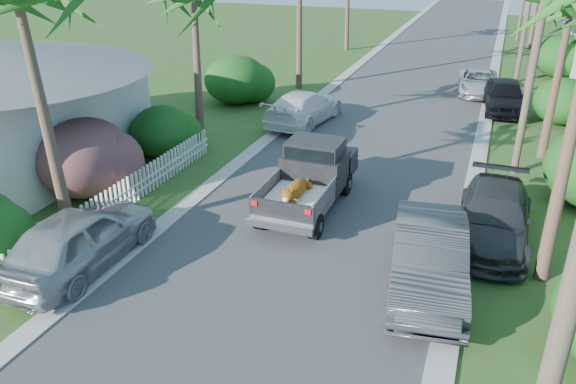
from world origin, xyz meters
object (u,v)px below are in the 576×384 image
at_px(pickup_truck, 312,174).
at_px(utility_pole_b, 537,46).
at_px(parked_car_rn, 429,259).
at_px(utility_pole_c, 530,0).
at_px(parked_car_rm, 494,217).
at_px(parked_car_lf, 304,107).
at_px(parked_car_rd, 478,82).
at_px(parked_car_rf, 505,96).
at_px(utility_pole_a, 574,284).
at_px(parked_car_ln, 79,239).

xyz_separation_m(pickup_truck, utility_pole_b, (6.18, 5.02, 3.59)).
height_order(parked_car_rn, utility_pole_c, utility_pole_c).
xyz_separation_m(parked_car_rm, parked_car_lf, (-8.60, 8.47, 0.03)).
bearing_deg(pickup_truck, parked_car_rd, 75.58).
height_order(parked_car_rf, utility_pole_c, utility_pole_c).
bearing_deg(utility_pole_a, utility_pole_c, 90.00).
bearing_deg(parked_car_rn, utility_pole_b, 69.22).
xyz_separation_m(pickup_truck, utility_pole_c, (6.18, 20.02, 3.59)).
distance_m(parked_car_rm, parked_car_ln, 11.30).
xyz_separation_m(parked_car_rm, utility_pole_a, (0.60, -9.44, 3.88)).
bearing_deg(utility_pole_c, pickup_truck, -107.16).
bearing_deg(parked_car_lf, utility_pole_c, -119.82).
bearing_deg(parked_car_ln, parked_car_rm, -152.84).
bearing_deg(parked_car_lf, parked_car_ln, 91.62).
bearing_deg(parked_car_rn, parked_car_rd, 82.27).
distance_m(parked_car_ln, utility_pole_c, 28.16).
relative_size(parked_car_rd, parked_car_ln, 0.94).
xyz_separation_m(parked_car_rn, utility_pole_c, (2.00, 23.63, 3.78)).
bearing_deg(parked_car_ln, utility_pole_c, -112.90).
bearing_deg(pickup_truck, utility_pole_a, -58.21).
bearing_deg(parked_car_lf, parked_car_rm, 142.89).
bearing_deg(parked_car_ln, parked_car_lf, -96.40).
distance_m(parked_car_ln, utility_pole_b, 15.61).
xyz_separation_m(parked_car_rn, parked_car_ln, (-8.60, -2.19, 0.01)).
relative_size(utility_pole_b, utility_pole_c, 1.00).
xyz_separation_m(parked_car_rf, parked_car_ln, (-10.00, -18.89, 0.04)).
height_order(parked_car_rm, parked_car_ln, parked_car_ln).
distance_m(parked_car_rn, parked_car_lf, 13.60).
distance_m(pickup_truck, parked_car_lf, 8.49).
bearing_deg(pickup_truck, parked_car_ln, -127.33).
bearing_deg(parked_car_rm, parked_car_lf, 136.27).
height_order(utility_pole_a, utility_pole_b, same).
xyz_separation_m(utility_pole_b, utility_pole_c, (0.00, 15.00, 0.00)).
xyz_separation_m(parked_car_rm, utility_pole_c, (0.60, 20.56, 3.88)).
height_order(pickup_truck, utility_pole_c, utility_pole_c).
relative_size(parked_car_rf, utility_pole_a, 0.51).
height_order(parked_car_ln, utility_pole_b, utility_pole_b).
height_order(parked_car_rd, utility_pole_a, utility_pole_a).
xyz_separation_m(parked_car_rn, utility_pole_a, (2.00, -6.37, 3.78)).
distance_m(parked_car_rn, parked_car_ln, 8.87).
distance_m(pickup_truck, parked_car_rm, 5.62).
height_order(parked_car_lf, utility_pole_a, utility_pole_a).
distance_m(utility_pole_a, utility_pole_c, 30.00).
bearing_deg(pickup_truck, utility_pole_b, 39.09).
bearing_deg(utility_pole_c, parked_car_rn, -94.84).
bearing_deg(parked_car_rd, pickup_truck, -109.34).
bearing_deg(utility_pole_c, parked_car_rm, -91.67).
bearing_deg(parked_car_rm, parked_car_rf, 90.82).
relative_size(parked_car_ln, parked_car_lf, 0.95).
xyz_separation_m(parked_car_rd, parked_car_lf, (-7.20, -8.33, 0.11)).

